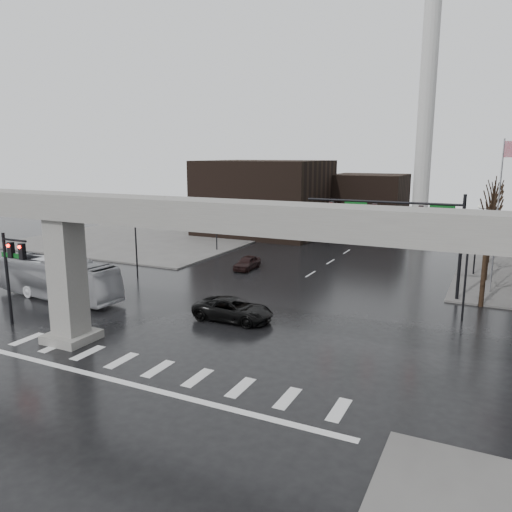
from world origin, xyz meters
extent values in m
plane|color=black|center=(0.00, 0.00, 0.00)|extent=(160.00, 160.00, 0.00)
cube|color=slate|center=(-26.00, 36.00, 0.07)|extent=(28.00, 36.00, 0.15)
cube|color=gray|center=(0.00, 0.00, 8.00)|extent=(48.00, 2.20, 1.40)
cube|color=gray|center=(-7.00, 0.00, 3.65)|extent=(1.60, 1.60, 7.30)
cube|color=gray|center=(-7.00, 0.00, 0.25)|extent=(2.60, 2.60, 0.50)
cube|color=black|center=(-14.00, 42.00, 5.00)|extent=(16.00, 14.00, 10.00)
cube|color=black|center=(-2.00, 52.00, 4.00)|extent=(10.00, 10.00, 8.00)
cylinder|color=beige|center=(6.00, 46.00, 15.00)|extent=(2.00, 2.00, 30.00)
cylinder|color=gray|center=(6.00, 46.00, 0.60)|extent=(3.60, 3.60, 1.20)
cylinder|color=black|center=(12.80, 18.80, 4.00)|extent=(0.24, 0.24, 8.00)
cylinder|color=black|center=(6.80, 18.80, 7.20)|extent=(12.00, 0.18, 0.18)
cube|color=black|center=(9.80, 18.80, 6.55)|extent=(0.35, 0.30, 1.00)
cube|color=black|center=(6.30, 18.80, 6.55)|extent=(0.35, 0.30, 1.00)
cube|color=black|center=(2.80, 18.80, 6.55)|extent=(0.35, 0.30, 1.00)
sphere|color=#FF0C05|center=(9.80, 18.62, 6.85)|extent=(0.20, 0.20, 0.20)
cube|color=#0B5017|center=(11.30, 18.80, 7.00)|extent=(1.80, 0.05, 0.35)
cube|color=#0B5017|center=(4.80, 18.80, 7.00)|extent=(1.80, 0.05, 0.35)
cylinder|color=black|center=(-12.80, 0.50, 3.00)|extent=(0.20, 0.20, 6.00)
cylinder|color=black|center=(-11.80, 0.50, 5.60)|extent=(2.00, 0.14, 0.14)
cube|color=black|center=(-12.20, 0.50, 4.95)|extent=(0.35, 0.30, 1.00)
cube|color=black|center=(-11.20, 0.50, 4.95)|extent=(0.35, 0.30, 1.00)
cube|color=#0B5017|center=(-12.30, 0.50, 4.60)|extent=(1.60, 0.05, 0.30)
cylinder|color=silver|center=(15.00, 22.00, 6.00)|extent=(0.12, 0.12, 12.00)
cylinder|color=black|center=(13.50, 14.00, 2.40)|extent=(0.14, 0.14, 4.80)
cube|color=black|center=(13.50, 14.00, 4.75)|extent=(0.90, 0.06, 0.06)
sphere|color=silver|center=(13.05, 14.00, 4.95)|extent=(0.32, 0.32, 0.32)
sphere|color=silver|center=(13.95, 14.00, 4.95)|extent=(0.32, 0.32, 0.32)
cylinder|color=black|center=(13.50, 28.00, 2.40)|extent=(0.14, 0.14, 4.80)
cube|color=black|center=(13.50, 28.00, 4.75)|extent=(0.90, 0.06, 0.06)
sphere|color=silver|center=(13.05, 28.00, 4.95)|extent=(0.32, 0.32, 0.32)
sphere|color=silver|center=(13.95, 28.00, 4.95)|extent=(0.32, 0.32, 0.32)
cylinder|color=black|center=(13.50, 42.00, 2.40)|extent=(0.14, 0.14, 4.80)
cube|color=black|center=(13.50, 42.00, 4.75)|extent=(0.90, 0.06, 0.06)
sphere|color=silver|center=(13.05, 42.00, 4.95)|extent=(0.32, 0.32, 0.32)
sphere|color=silver|center=(13.95, 42.00, 4.95)|extent=(0.32, 0.32, 0.32)
cylinder|color=black|center=(-13.50, 14.00, 2.40)|extent=(0.14, 0.14, 4.80)
cube|color=black|center=(-13.50, 14.00, 4.75)|extent=(0.90, 0.06, 0.06)
sphere|color=silver|center=(-13.95, 14.00, 4.95)|extent=(0.32, 0.32, 0.32)
sphere|color=silver|center=(-13.05, 14.00, 4.95)|extent=(0.32, 0.32, 0.32)
cylinder|color=black|center=(-13.50, 28.00, 2.40)|extent=(0.14, 0.14, 4.80)
cube|color=black|center=(-13.50, 28.00, 4.75)|extent=(0.90, 0.06, 0.06)
sphere|color=silver|center=(-13.95, 28.00, 4.95)|extent=(0.32, 0.32, 0.32)
sphere|color=silver|center=(-13.05, 28.00, 4.95)|extent=(0.32, 0.32, 0.32)
cylinder|color=black|center=(-13.50, 42.00, 2.40)|extent=(0.14, 0.14, 4.80)
cube|color=black|center=(-13.50, 42.00, 4.75)|extent=(0.90, 0.06, 0.06)
sphere|color=silver|center=(-13.95, 42.00, 4.95)|extent=(0.32, 0.32, 0.32)
sphere|color=silver|center=(-13.05, 42.00, 4.95)|extent=(0.32, 0.32, 0.32)
cylinder|color=black|center=(14.50, 18.00, 2.27)|extent=(0.34, 0.34, 4.55)
cylinder|color=black|center=(14.50, 18.00, 6.01)|extent=(0.12, 1.52, 2.98)
cylinder|color=black|center=(15.00, 18.25, 5.78)|extent=(0.83, 1.14, 2.51)
cylinder|color=black|center=(14.50, 26.00, 2.33)|extent=(0.34, 0.34, 4.66)
cylinder|color=black|center=(14.50, 26.00, 6.15)|extent=(0.12, 1.55, 3.05)
cylinder|color=black|center=(15.00, 26.25, 5.91)|extent=(0.85, 1.16, 2.57)
cylinder|color=black|center=(14.50, 34.00, 2.38)|extent=(0.34, 0.34, 4.76)
cylinder|color=black|center=(14.50, 34.00, 6.29)|extent=(0.12, 1.59, 3.11)
cylinder|color=black|center=(15.00, 34.25, 6.05)|extent=(0.86, 1.18, 2.62)
cylinder|color=black|center=(14.50, 42.00, 2.43)|extent=(0.34, 0.34, 4.87)
cylinder|color=black|center=(14.50, 42.00, 6.43)|extent=(0.12, 1.62, 3.18)
cylinder|color=black|center=(15.00, 42.25, 6.18)|extent=(0.88, 1.20, 2.68)
cylinder|color=black|center=(14.50, 50.00, 2.48)|extent=(0.34, 0.34, 4.97)
cylinder|color=black|center=(14.50, 50.00, 6.57)|extent=(0.12, 1.65, 3.25)
cylinder|color=black|center=(15.00, 50.25, 6.31)|extent=(0.89, 1.23, 2.74)
imported|color=black|center=(-0.17, 7.43, 0.75)|extent=(5.40, 2.52, 1.50)
imported|color=silver|center=(-14.62, 6.18, 1.55)|extent=(11.33, 3.48, 3.11)
imported|color=black|center=(-6.14, 21.16, 0.65)|extent=(1.64, 3.84, 1.29)
camera|label=1|loc=(15.02, -20.33, 10.83)|focal=35.00mm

